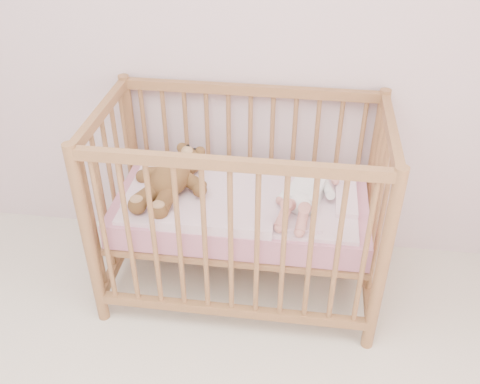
# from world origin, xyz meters

# --- Properties ---
(wall_back) EXTENTS (4.00, 0.02, 2.70)m
(wall_back) POSITION_xyz_m (0.00, 2.00, 1.35)
(wall_back) COLOR beige
(wall_back) RESTS_ON floor
(crib) EXTENTS (1.36, 0.76, 1.00)m
(crib) POSITION_xyz_m (0.28, 1.60, 0.50)
(crib) COLOR #9C6D42
(crib) RESTS_ON floor
(mattress) EXTENTS (1.22, 0.62, 0.13)m
(mattress) POSITION_xyz_m (0.28, 1.60, 0.49)
(mattress) COLOR #C67B8E
(mattress) RESTS_ON crib
(blanket) EXTENTS (1.10, 0.58, 0.06)m
(blanket) POSITION_xyz_m (0.28, 1.60, 0.56)
(blanket) COLOR pink
(blanket) RESTS_ON mattress
(baby) EXTENTS (0.38, 0.59, 0.13)m
(baby) POSITION_xyz_m (0.59, 1.58, 0.64)
(baby) COLOR white
(baby) RESTS_ON blanket
(teddy_bear) EXTENTS (0.52, 0.64, 0.15)m
(teddy_bear) POSITION_xyz_m (-0.06, 1.58, 0.65)
(teddy_bear) COLOR brown
(teddy_bear) RESTS_ON blanket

